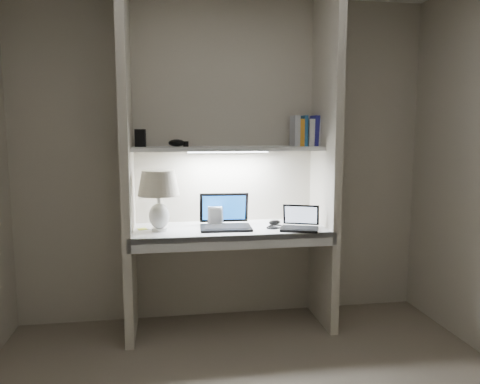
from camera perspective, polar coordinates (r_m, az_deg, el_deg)
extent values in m
cube|color=#BFB6A3|center=(3.68, -1.86, 3.86)|extent=(3.20, 0.01, 2.50)
cube|color=#BFB6A3|center=(3.39, -13.61, 3.34)|extent=(0.06, 0.55, 2.50)
cube|color=#BFB6A3|center=(3.59, 10.39, 3.65)|extent=(0.06, 0.55, 2.50)
cube|color=white|center=(3.48, -1.24, -4.67)|extent=(1.40, 0.55, 0.04)
cube|color=silver|center=(3.24, -0.59, -6.14)|extent=(1.46, 0.03, 0.10)
cube|color=silver|center=(3.50, -1.48, 5.31)|extent=(1.40, 0.36, 0.03)
cube|color=white|center=(3.50, -1.48, 4.95)|extent=(0.60, 0.04, 0.02)
cylinder|color=white|center=(3.41, -9.79, -4.51)|extent=(0.11, 0.11, 0.02)
ellipsoid|color=white|center=(3.39, -9.82, -2.88)|extent=(0.15, 0.15, 0.19)
cylinder|color=white|center=(3.37, -9.87, -1.07)|extent=(0.02, 0.02, 0.08)
sphere|color=#FFD899|center=(3.36, -9.90, 0.26)|extent=(0.04, 0.04, 0.04)
cube|color=black|center=(3.42, -1.75, -4.38)|extent=(0.38, 0.27, 0.02)
cube|color=black|center=(3.42, -1.75, -4.22)|extent=(0.32, 0.19, 0.00)
cube|color=black|center=(3.55, -1.97, -1.92)|extent=(0.37, 0.08, 0.23)
cube|color=blue|center=(3.55, -1.96, -1.94)|extent=(0.33, 0.07, 0.19)
cube|color=black|center=(3.40, 7.27, -4.50)|extent=(0.31, 0.27, 0.02)
cube|color=black|center=(3.40, 7.27, -4.34)|extent=(0.26, 0.20, 0.00)
cube|color=black|center=(3.50, 7.45, -2.76)|extent=(0.27, 0.15, 0.15)
cube|color=#ABB9D2|center=(3.49, 7.44, -2.78)|extent=(0.23, 0.12, 0.13)
cube|color=silver|center=(3.54, -3.00, -2.94)|extent=(0.12, 0.10, 0.15)
ellipsoid|color=black|center=(3.58, 4.24, -3.72)|extent=(0.12, 0.10, 0.04)
torus|color=black|center=(3.48, 4.38, -4.23)|extent=(0.14, 0.14, 0.01)
cube|color=#C8D92D|center=(3.49, -11.83, -4.43)|extent=(0.09, 0.09, 0.00)
cube|color=silver|center=(3.68, 9.45, 7.16)|extent=(0.03, 0.15, 0.21)
cube|color=navy|center=(3.67, 9.01, 7.37)|extent=(0.04, 0.15, 0.23)
cube|color=white|center=(3.66, 8.44, 7.18)|extent=(0.04, 0.15, 0.21)
cube|color=#225D94|center=(3.64, 7.74, 7.39)|extent=(0.03, 0.15, 0.23)
cube|color=orange|center=(3.63, 7.28, 7.19)|extent=(0.03, 0.15, 0.21)
cube|color=#B7B7BC|center=(3.62, 6.71, 7.41)|extent=(0.04, 0.15, 0.23)
cube|color=black|center=(3.51, -12.05, 6.45)|extent=(0.08, 0.06, 0.13)
ellipsoid|color=black|center=(3.48, -7.73, 5.95)|extent=(0.15, 0.13, 0.05)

